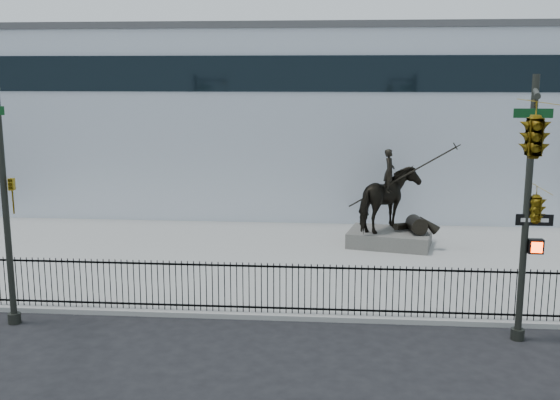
{
  "coord_description": "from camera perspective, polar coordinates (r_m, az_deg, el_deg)",
  "views": [
    {
      "loc": [
        2.03,
        -16.79,
        7.01
      ],
      "look_at": [
        0.13,
        6.0,
        2.58
      ],
      "focal_mm": 42.0,
      "sensor_mm": 36.0,
      "label": 1
    }
  ],
  "objects": [
    {
      "name": "building",
      "position": [
        36.93,
        1.62,
        7.06
      ],
      "size": [
        44.0,
        14.0,
        9.0
      ],
      "primitive_type": "cube",
      "color": "silver",
      "rests_on": "ground"
    },
    {
      "name": "picket_fence",
      "position": [
        19.15,
        -1.57,
        -7.64
      ],
      "size": [
        22.1,
        0.1,
        1.5
      ],
      "color": "black",
      "rests_on": "plaza"
    },
    {
      "name": "plaza",
      "position": [
        24.86,
        -0.1,
        -5.24
      ],
      "size": [
        30.0,
        12.0,
        0.15
      ],
      "primitive_type": "cube",
      "color": "#9B9B98",
      "rests_on": "ground"
    },
    {
      "name": "statue_plinth",
      "position": [
        26.91,
        9.52,
        -3.3
      ],
      "size": [
        3.61,
        2.85,
        0.6
      ],
      "primitive_type": "cube",
      "rotation": [
        0.0,
        0.0,
        -0.22
      ],
      "color": "#524F4B",
      "rests_on": "plaza"
    },
    {
      "name": "traffic_signal_right",
      "position": [
        15.59,
        21.28,
        2.24
      ],
      "size": [
        2.17,
        6.86,
        7.0
      ],
      "color": "#242722",
      "rests_on": "ground"
    },
    {
      "name": "equestrian_statue",
      "position": [
        26.56,
        9.76,
        -0.04
      ],
      "size": [
        4.04,
        2.95,
        3.49
      ],
      "rotation": [
        0.0,
        0.0,
        -0.22
      ],
      "color": "black",
      "rests_on": "statue_plinth"
    },
    {
      "name": "ground",
      "position": [
        18.3,
        -2.0,
        -11.57
      ],
      "size": [
        120.0,
        120.0,
        0.0
      ],
      "primitive_type": "plane",
      "color": "black",
      "rests_on": "ground"
    }
  ]
}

